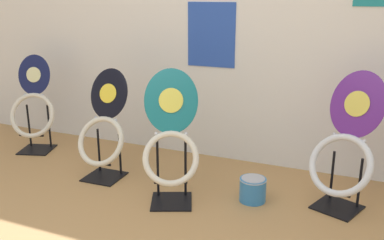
# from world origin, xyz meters

# --- Properties ---
(wall_back) EXTENTS (8.00, 0.07, 2.60)m
(wall_back) POSITION_xyz_m (-0.00, 2.11, 1.30)
(wall_back) COLOR silver
(wall_back) RESTS_ON ground_plane
(toilet_seat_display_navy_moon) EXTENTS (0.46, 0.38, 0.87)m
(toilet_seat_display_navy_moon) POSITION_xyz_m (-1.62, 1.58, 0.39)
(toilet_seat_display_navy_moon) COLOR black
(toilet_seat_display_navy_moon) RESTS_ON ground_plane
(toilet_seat_display_teal_sax) EXTENTS (0.50, 0.51, 0.91)m
(toilet_seat_display_teal_sax) POSITION_xyz_m (-0.03, 1.17, 0.43)
(toilet_seat_display_teal_sax) COLOR black
(toilet_seat_display_teal_sax) RESTS_ON ground_plane
(toilet_seat_display_purple_note) EXTENTS (0.51, 0.50, 0.92)m
(toilet_seat_display_purple_note) POSITION_xyz_m (1.07, 1.53, 0.41)
(toilet_seat_display_purple_note) COLOR black
(toilet_seat_display_purple_note) RESTS_ON ground_plane
(toilet_seat_display_jazz_black) EXTENTS (0.40, 0.36, 0.85)m
(toilet_seat_display_jazz_black) POSITION_xyz_m (-0.69, 1.33, 0.39)
(toilet_seat_display_jazz_black) COLOR black
(toilet_seat_display_jazz_black) RESTS_ON ground_plane
(paint_can) EXTENTS (0.19, 0.19, 0.17)m
(paint_can) POSITION_xyz_m (0.50, 1.38, 0.09)
(paint_can) COLOR teal
(paint_can) RESTS_ON ground_plane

